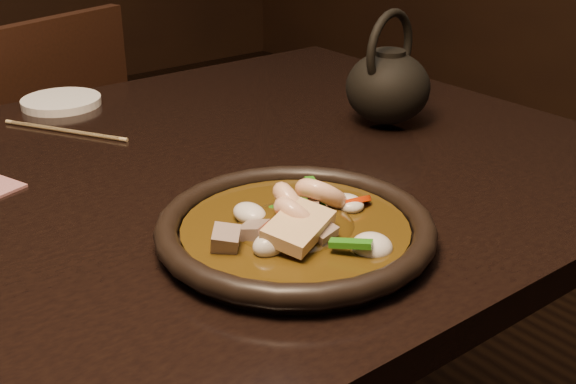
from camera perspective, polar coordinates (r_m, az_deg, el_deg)
table at (r=0.94m, az=-18.28°, el=-5.81°), size 1.60×0.90×0.75m
chair at (r=1.70m, az=-19.54°, el=0.15°), size 0.51×0.51×0.85m
plate at (r=0.78m, az=0.58°, el=-3.01°), size 0.30×0.30×0.03m
stirfry at (r=0.78m, az=0.93°, el=-2.58°), size 0.22×0.17×0.07m
saucer_right at (r=1.29m, az=-17.48°, el=6.82°), size 0.13×0.13×0.01m
chopsticks at (r=1.16m, az=-17.22°, el=4.67°), size 0.12×0.20×0.01m
teapot at (r=1.14m, az=7.93°, el=8.48°), size 0.16×0.13×0.18m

